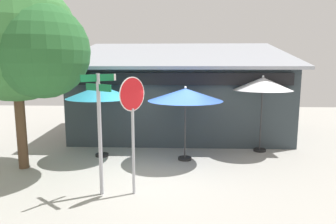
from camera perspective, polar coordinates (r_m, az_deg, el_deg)
The scene contains 8 objects.
ground_plane at distance 8.89m, azimuth -1.40°, elevation -11.79°, with size 28.00×28.00×0.10m, color #9E9B93.
cafe_building at distance 13.63m, azimuth 2.31°, elevation 2.56°, with size 9.18×5.92×4.23m.
street_sign_post at distance 7.16m, azimuth -12.93°, elevation -1.70°, with size 0.74×0.79×2.91m.
stop_sign at distance 7.03m, azimuth -6.78°, elevation -0.18°, with size 0.48×0.66×2.84m.
patio_umbrella_teal_left at distance 10.21m, azimuth -12.88°, elevation 3.67°, with size 2.24×2.24×2.50m.
patio_umbrella_royal_blue_center at distance 9.58m, azimuth 3.33°, elevation 3.24°, with size 2.42×2.42×2.43m.
patio_umbrella_ivory_right at distance 11.04m, azimuth 17.62°, elevation 5.06°, with size 2.05×2.05×2.75m.
shade_tree at distance 9.55m, azimuth -26.18°, elevation 11.82°, with size 4.07×3.59×5.62m.
Camera 1 is at (0.56, -8.30, 3.11)m, focal length 31.96 mm.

